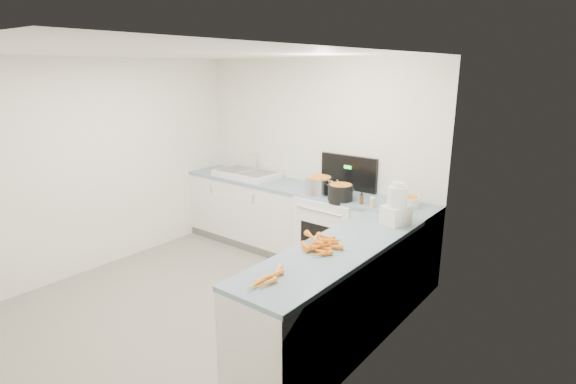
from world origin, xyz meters
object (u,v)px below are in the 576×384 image
Objects in this scene: black_pot at (340,193)px; spice_jar at (373,203)px; stove at (334,231)px; food_processor at (397,206)px; sink at (247,174)px; steel_pot at (319,186)px; mixing_bowl at (408,202)px; extract_bottle at (361,199)px.

spice_jar is at bearing 0.14° from black_pot.
stove is 1.31m from food_processor.
steel_pot is at bearing -6.09° from sink.
mixing_bowl is 0.63m from food_processor.
sink is at bearing 174.55° from extract_bottle.
black_pot reaches higher than spice_jar.
sink is 2.10× the size of food_processor.
steel_pot is at bearing 160.77° from food_processor.
sink reaches higher than spice_jar.
food_processor is (0.58, -0.37, 0.12)m from extract_bottle.
black_pot is at bearing -176.68° from extract_bottle.
stove is 0.59m from steel_pot.
food_processor reaches higher than steel_pot.
mixing_bowl reaches higher than extract_bottle.
sink is 1.90m from extract_bottle.
sink is at bearing 173.16° from black_pot.
food_processor is (1.01, -0.53, 0.64)m from stove.
black_pot is 1.21× the size of mixing_bowl.
black_pot is 3.08× the size of spice_jar.
food_processor is at bearing -77.24° from mixing_bowl.
spice_jar is 0.57m from food_processor.
steel_pot is 3.43× the size of spice_jar.
mixing_bowl is (0.70, 0.25, -0.03)m from black_pot.
spice_jar is at bearing -140.14° from mixing_bowl.
sink is 8.21× the size of extract_bottle.
spice_jar is (0.74, -0.06, -0.05)m from steel_pot.
mixing_bowl is (2.33, 0.05, 0.02)m from sink.
steel_pot is 1.05m from mixing_bowl.
food_processor is at bearing -27.60° from stove.
sink is 3.70× the size of mixing_bowl.
steel_pot is 2.98× the size of extract_bottle.
mixing_bowl is (0.88, 0.07, 0.52)m from stove.
stove is at bearing 162.94° from spice_jar.
spice_jar is at bearing -5.67° from extract_bottle.
food_processor reaches higher than spice_jar.
stove reaches higher than sink.
stove is 0.80m from spice_jar.
food_processor reaches higher than sink.
stove is 5.85× the size of mixing_bowl.
spice_jar is (-0.30, -0.25, -0.01)m from mixing_bowl.
extract_bottle is (-0.44, -0.23, -0.00)m from mixing_bowl.
stove is at bearing 38.33° from steel_pot.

